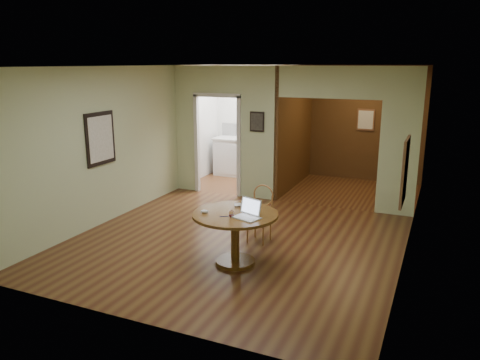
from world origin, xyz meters
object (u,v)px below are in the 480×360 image
at_px(dining_table, 235,226).
at_px(closed_laptop, 247,206).
at_px(chair, 261,210).
at_px(open_laptop, 249,212).

relative_size(dining_table, closed_laptop, 3.26).
xyz_separation_m(dining_table, chair, (0.01, 0.96, -0.05)).
bearing_deg(dining_table, closed_laptop, 81.28).
relative_size(dining_table, chair, 1.32).
height_order(chair, closed_laptop, chair).
relative_size(open_laptop, closed_laptop, 1.09).
xyz_separation_m(chair, open_laptop, (0.22, -1.04, 0.31)).
relative_size(chair, open_laptop, 2.26).
distance_m(open_laptop, closed_laptop, 0.43).
bearing_deg(chair, open_laptop, -73.42).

